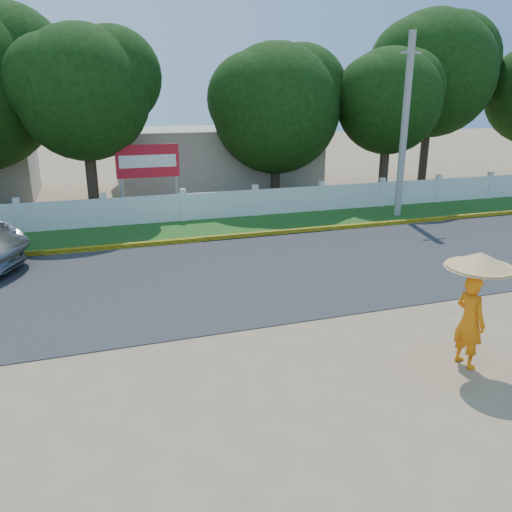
# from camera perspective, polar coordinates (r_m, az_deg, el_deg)

# --- Properties ---
(ground) EXTENTS (120.00, 120.00, 0.00)m
(ground) POSITION_cam_1_polar(r_m,az_deg,el_deg) (9.99, 3.66, -10.45)
(ground) COLOR #9E8460
(ground) RESTS_ON ground
(road) EXTENTS (60.00, 7.00, 0.02)m
(road) POSITION_cam_1_polar(r_m,az_deg,el_deg) (13.91, -3.23, -2.11)
(road) COLOR #38383A
(road) RESTS_ON ground
(grass_verge) EXTENTS (60.00, 3.50, 0.03)m
(grass_verge) POSITION_cam_1_polar(r_m,az_deg,el_deg) (18.81, -7.43, 3.04)
(grass_verge) COLOR #2D601E
(grass_verge) RESTS_ON ground
(curb) EXTENTS (40.00, 0.18, 0.16)m
(curb) POSITION_cam_1_polar(r_m,az_deg,el_deg) (17.19, -6.34, 1.91)
(curb) COLOR yellow
(curb) RESTS_ON ground
(fence) EXTENTS (40.00, 0.10, 1.10)m
(fence) POSITION_cam_1_polar(r_m,az_deg,el_deg) (20.08, -8.29, 5.50)
(fence) COLOR silver
(fence) RESTS_ON ground
(building_near) EXTENTS (10.00, 6.00, 3.20)m
(building_near) POSITION_cam_1_polar(r_m,az_deg,el_deg) (27.10, -4.67, 10.97)
(building_near) COLOR #B7AD99
(building_near) RESTS_ON ground
(utility_pole) EXTENTS (0.28, 0.28, 7.15)m
(utility_pole) POSITION_cam_1_polar(r_m,az_deg,el_deg) (21.30, 16.61, 13.88)
(utility_pole) COLOR gray
(utility_pole) RESTS_ON ground
(monk_with_parasol) EXTENTS (1.19, 1.19, 2.16)m
(monk_with_parasol) POSITION_cam_1_polar(r_m,az_deg,el_deg) (9.62, 23.72, -3.91)
(monk_with_parasol) COLOR orange
(monk_with_parasol) RESTS_ON ground
(billboard) EXTENTS (2.50, 0.13, 2.95)m
(billboard) POSITION_cam_1_polar(r_m,az_deg,el_deg) (20.73, -12.25, 10.12)
(billboard) COLOR gray
(billboard) RESTS_ON ground
(tree_row) EXTENTS (38.19, 7.99, 9.07)m
(tree_row) POSITION_cam_1_polar(r_m,az_deg,el_deg) (23.24, -2.91, 18.15)
(tree_row) COLOR #473828
(tree_row) RESTS_ON ground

